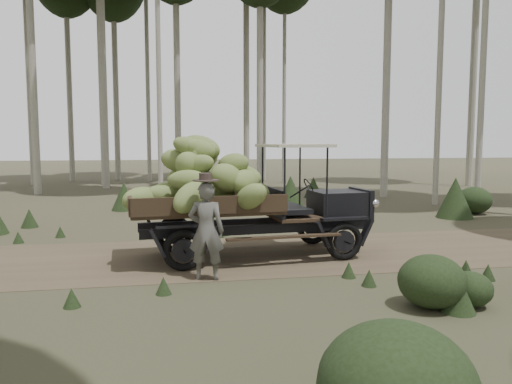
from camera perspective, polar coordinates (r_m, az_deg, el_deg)
The scene contains 5 objects.
ground at distance 11.12m, azimuth -6.18°, elevation -7.40°, with size 120.00×120.00×0.00m, color #473D2B.
dirt_track at distance 11.12m, azimuth -6.18°, elevation -7.38°, with size 70.00×4.00×0.01m, color brown.
banana_truck at distance 10.68m, azimuth -3.35°, elevation 0.68°, with size 5.69×2.82×2.74m.
farmer at distance 9.16m, azimuth -5.71°, elevation -4.30°, with size 0.74×0.58×1.97m.
undergrowth at distance 11.35m, azimuth -2.07°, elevation -4.28°, with size 22.44×23.73×1.39m.
Camera 1 is at (-0.74, -10.80, 2.53)m, focal length 35.00 mm.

